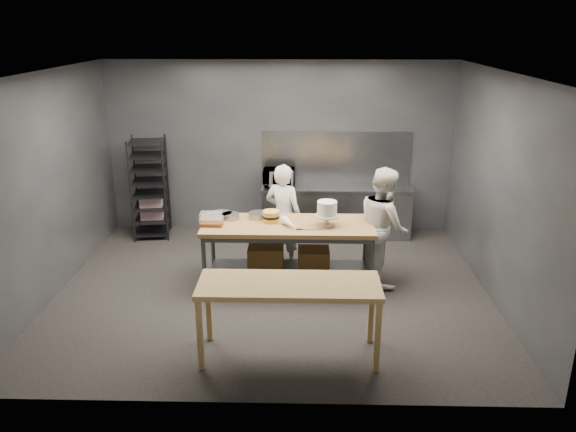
{
  "coord_description": "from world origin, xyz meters",
  "views": [
    {
      "loc": [
        0.4,
        -7.16,
        3.6
      ],
      "look_at": [
        0.21,
        0.17,
        1.05
      ],
      "focal_mm": 35.0,
      "sensor_mm": 36.0,
      "label": 1
    }
  ],
  "objects_px": {
    "work_table": "(287,246)",
    "chef_behind": "(283,216)",
    "speed_rack": "(150,189)",
    "frosted_cake_stand": "(327,210)",
    "layer_cake": "(271,216)",
    "microwave": "(279,178)",
    "near_counter": "(289,290)",
    "chef_right": "(383,226)"
  },
  "relations": [
    {
      "from": "near_counter",
      "to": "speed_rack",
      "type": "distance_m",
      "value": 4.49
    },
    {
      "from": "near_counter",
      "to": "chef_right",
      "type": "height_order",
      "value": "chef_right"
    },
    {
      "from": "speed_rack",
      "to": "chef_behind",
      "type": "distance_m",
      "value": 2.65
    },
    {
      "from": "chef_right",
      "to": "layer_cake",
      "type": "relative_size",
      "value": 7.13
    },
    {
      "from": "frosted_cake_stand",
      "to": "work_table",
      "type": "bearing_deg",
      "value": 169.66
    },
    {
      "from": "chef_right",
      "to": "frosted_cake_stand",
      "type": "bearing_deg",
      "value": 93.83
    },
    {
      "from": "work_table",
      "to": "microwave",
      "type": "relative_size",
      "value": 4.43
    },
    {
      "from": "near_counter",
      "to": "layer_cake",
      "type": "relative_size",
      "value": 8.39
    },
    {
      "from": "chef_right",
      "to": "layer_cake",
      "type": "height_order",
      "value": "chef_right"
    },
    {
      "from": "work_table",
      "to": "microwave",
      "type": "distance_m",
      "value": 2.01
    },
    {
      "from": "near_counter",
      "to": "work_table",
      "type": "bearing_deg",
      "value": 92.14
    },
    {
      "from": "chef_right",
      "to": "microwave",
      "type": "distance_m",
      "value": 2.41
    },
    {
      "from": "work_table",
      "to": "frosted_cake_stand",
      "type": "height_order",
      "value": "frosted_cake_stand"
    },
    {
      "from": "chef_right",
      "to": "layer_cake",
      "type": "bearing_deg",
      "value": 81.21
    },
    {
      "from": "frosted_cake_stand",
      "to": "layer_cake",
      "type": "xyz_separation_m",
      "value": [
        -0.78,
        0.15,
        -0.15
      ]
    },
    {
      "from": "work_table",
      "to": "chef_behind",
      "type": "distance_m",
      "value": 0.7
    },
    {
      "from": "speed_rack",
      "to": "near_counter",
      "type": "bearing_deg",
      "value": -56.16
    },
    {
      "from": "work_table",
      "to": "near_counter",
      "type": "height_order",
      "value": "work_table"
    },
    {
      "from": "work_table",
      "to": "layer_cake",
      "type": "height_order",
      "value": "layer_cake"
    },
    {
      "from": "near_counter",
      "to": "frosted_cake_stand",
      "type": "relative_size",
      "value": 5.63
    },
    {
      "from": "speed_rack",
      "to": "chef_behind",
      "type": "bearing_deg",
      "value": -27.26
    },
    {
      "from": "speed_rack",
      "to": "layer_cake",
      "type": "xyz_separation_m",
      "value": [
        2.2,
        -1.81,
        0.14
      ]
    },
    {
      "from": "layer_cake",
      "to": "chef_behind",
      "type": "bearing_deg",
      "value": 75.62
    },
    {
      "from": "speed_rack",
      "to": "frosted_cake_stand",
      "type": "bearing_deg",
      "value": -33.4
    },
    {
      "from": "chef_behind",
      "to": "microwave",
      "type": "relative_size",
      "value": 2.96
    },
    {
      "from": "microwave",
      "to": "frosted_cake_stand",
      "type": "relative_size",
      "value": 1.53
    },
    {
      "from": "near_counter",
      "to": "microwave",
      "type": "bearing_deg",
      "value": 94.0
    },
    {
      "from": "work_table",
      "to": "speed_rack",
      "type": "relative_size",
      "value": 1.37
    },
    {
      "from": "frosted_cake_stand",
      "to": "layer_cake",
      "type": "distance_m",
      "value": 0.81
    },
    {
      "from": "near_counter",
      "to": "microwave",
      "type": "distance_m",
      "value": 3.82
    },
    {
      "from": "work_table",
      "to": "speed_rack",
      "type": "bearing_deg",
      "value": 142.51
    },
    {
      "from": "speed_rack",
      "to": "layer_cake",
      "type": "distance_m",
      "value": 2.85
    },
    {
      "from": "work_table",
      "to": "microwave",
      "type": "bearing_deg",
      "value": 95.77
    },
    {
      "from": "work_table",
      "to": "speed_rack",
      "type": "xyz_separation_m",
      "value": [
        -2.43,
        1.86,
        0.28
      ]
    },
    {
      "from": "frosted_cake_stand",
      "to": "chef_behind",
      "type": "bearing_deg",
      "value": 129.74
    },
    {
      "from": "chef_right",
      "to": "microwave",
      "type": "bearing_deg",
      "value": 29.27
    },
    {
      "from": "speed_rack",
      "to": "frosted_cake_stand",
      "type": "relative_size",
      "value": 4.93
    },
    {
      "from": "near_counter",
      "to": "layer_cake",
      "type": "distance_m",
      "value": 1.95
    },
    {
      "from": "work_table",
      "to": "chef_behind",
      "type": "relative_size",
      "value": 1.49
    },
    {
      "from": "speed_rack",
      "to": "frosted_cake_stand",
      "type": "height_order",
      "value": "speed_rack"
    },
    {
      "from": "layer_cake",
      "to": "chef_right",
      "type": "bearing_deg",
      "value": 2.58
    },
    {
      "from": "chef_behind",
      "to": "frosted_cake_stand",
      "type": "bearing_deg",
      "value": 153.83
    }
  ]
}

